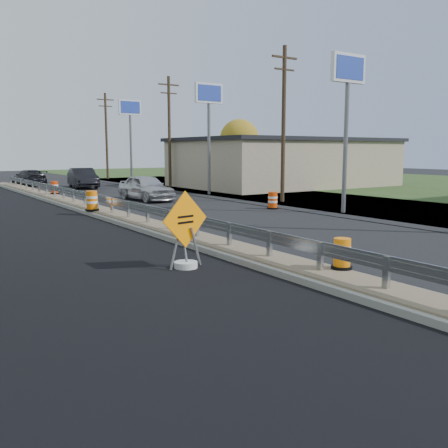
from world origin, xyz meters
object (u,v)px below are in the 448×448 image
barrel_shoulder_mid (155,187)px  barrel_median_near (342,254)px  barrel_median_far (55,188)px  barrel_median_mid (92,201)px  car_silver (146,188)px  barrel_shoulder_far (92,180)px  car_dark_far (29,178)px  caution_sign (186,249)px  barrel_shoulder_near (273,201)px  car_dark_mid (83,178)px

barrel_shoulder_mid → barrel_median_near: bearing=-106.3°
barrel_median_far → barrel_median_near: bearing=-90.0°
barrel_shoulder_mid → barrel_median_mid: bearing=-128.6°
barrel_median_far → car_silver: bearing=-51.3°
barrel_median_mid → barrel_median_far: bearing=84.2°
barrel_median_near → barrel_shoulder_far: size_ratio=0.88×
barrel_median_near → car_silver: (4.30, 20.79, 0.22)m
barrel_median_far → car_dark_far: bearing=84.5°
car_silver → car_dark_far: bearing=95.3°
caution_sign → car_dark_far: bearing=72.0°
barrel_shoulder_near → barrel_median_far: bearing=120.8°
barrel_shoulder_far → car_dark_far: bearing=158.3°
caution_sign → barrel_shoulder_mid: caution_sign is taller
barrel_median_mid → barrel_median_far: 10.80m
barrel_median_near → car_dark_far: bearing=88.2°
barrel_median_near → car_dark_far: car_dark_far is taller
barrel_shoulder_mid → car_dark_far: 14.41m
barrel_shoulder_near → barrel_median_near: bearing=-122.6°
barrel_median_mid → caution_sign: bearing=-97.7°
barrel_median_far → barrel_shoulder_mid: bearing=2.5°
car_dark_mid → caution_sign: bearing=-96.3°
caution_sign → barrel_shoulder_far: size_ratio=2.39×
barrel_median_near → car_dark_mid: car_dark_mid is taller
barrel_median_near → barrel_shoulder_near: bearing=57.4°
barrel_median_near → car_dark_mid: size_ratio=0.15×
caution_sign → barrel_median_mid: 12.50m
barrel_shoulder_mid → car_dark_mid: size_ratio=0.17×
barrel_shoulder_mid → car_dark_far: car_dark_far is taller
barrel_median_far → car_dark_far: car_dark_far is taller
barrel_median_mid → car_dark_far: (2.36, 23.95, 0.03)m
barrel_median_far → car_silver: (4.31, -5.39, 0.17)m
barrel_median_mid → car_dark_far: size_ratio=0.20×
barrel_shoulder_near → car_dark_far: size_ratio=0.19×
barrel_median_mid → car_dark_mid: 19.10m
car_silver → car_dark_mid: (0.11, 12.94, 0.03)m
barrel_median_near → barrel_shoulder_far: 37.87m
barrel_median_mid → barrel_median_far: size_ratio=1.12×
barrel_median_far → car_silver: car_silver is taller
barrel_shoulder_mid → barrel_shoulder_far: barrel_shoulder_far is taller
barrel_shoulder_mid → car_dark_far: bearing=116.7°
barrel_shoulder_near → car_silver: car_silver is taller
barrel_median_far → car_dark_far: size_ratio=0.18×
caution_sign → barrel_shoulder_near: size_ratio=2.26×
car_dark_mid → barrel_shoulder_mid: bearing=-58.4°
caution_sign → barrel_shoulder_near: bearing=29.8°
barrel_shoulder_near → barrel_shoulder_far: 24.75m
caution_sign → car_dark_mid: size_ratio=0.41×
car_silver → barrel_median_near: bearing=-105.6°
car_dark_far → barrel_shoulder_mid: bearing=112.1°
barrel_shoulder_mid → car_dark_mid: bearing=114.8°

